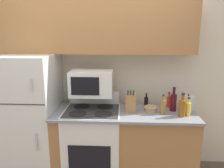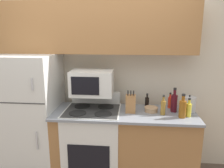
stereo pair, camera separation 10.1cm
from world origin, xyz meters
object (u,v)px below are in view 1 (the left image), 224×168
Objects in this scene: bottle_vinegar at (163,106)px; kettle at (188,103)px; bottle_hot_sauce at (169,101)px; bottle_wine_red at (173,102)px; knife_block at (131,103)px; bottle_cooking_spray at (188,108)px; bottle_whiskey at (182,107)px; stove at (93,143)px; bowl at (151,109)px; refrigerator at (29,117)px; microwave at (92,83)px; bottle_soy_sauce at (146,101)px.

kettle is (0.33, 0.14, -0.00)m from bottle_vinegar.
bottle_wine_red is at bearing -79.20° from bottle_hot_sauce.
bottle_hot_sauce is (0.50, 0.20, -0.03)m from knife_block.
knife_block is 1.25× the size of bottle_cooking_spray.
bottle_vinegar is at bearing 161.82° from bottle_whiskey.
stove reaches higher than bowl.
bottle_whiskey is at bearing -5.80° from refrigerator.
refrigerator is at bearing 179.69° from bottle_wine_red.
bottle_hot_sauce is at bearing 3.95° from refrigerator.
bottle_wine_red is (0.53, 0.07, 0.01)m from knife_block.
refrigerator is 2.00m from bottle_cooking_spray.
bottle_whiskey is at bearing -25.17° from bowl.
stove is 5.48× the size of bottle_hot_sauce.
knife_block is (0.47, -0.01, 0.55)m from stove.
bottle_vinegar is at bearing -6.86° from knife_block.
knife_block is (0.49, -0.12, -0.22)m from microwave.
bottle_whiskey reaches higher than bottle_vinegar.
stove is 3.91× the size of bottle_whiskey.
microwave is at bearing 178.90° from kettle.
knife_block is 1.37× the size of bottle_hot_sauce.
bottle_soy_sauce is (-0.17, 0.26, -0.02)m from bottle_vinegar.
microwave is 1.04m from bottle_wine_red.
bottle_whiskey reaches higher than kettle.
microwave reaches higher than bottle_wine_red.
knife_block reaches higher than bottle_hot_sauce.
bottle_soy_sauce is (-0.32, 0.14, -0.05)m from bottle_wine_red.
bowl is at bearing -5.73° from microwave.
microwave is 2.61× the size of bottle_hot_sauce.
bottle_hot_sauce is (0.12, 0.25, -0.02)m from bottle_vinegar.
microwave is at bearing 2.73° from refrigerator.
stove is 3.99× the size of knife_block.
bowl is 0.80× the size of kettle.
microwave is at bearing 170.30° from bottle_cooking_spray.
bottle_vinegar is 0.36m from kettle.
bottle_soy_sauce is (0.70, 0.09, -0.26)m from microwave.
microwave is 1.90× the size of knife_block.
refrigerator reaches higher than bowl.
stove is 1.12m from bottle_hot_sauce.
bottle_whiskey is at bearing -71.33° from bottle_wine_red.
bowl is at bearing -147.29° from bottle_hot_sauce.
bottle_soy_sauce is (-0.29, 0.01, -0.01)m from bottle_hot_sauce.
refrigerator is at bearing -176.05° from bottle_hot_sauce.
bowl is at bearing -173.65° from kettle.
bottle_whiskey is at bearing -120.56° from kettle.
bottle_soy_sauce is at bearing 167.17° from kettle.
bottle_vinegar is at bearing -10.73° from microwave.
bottle_wine_red is at bearing -0.31° from refrigerator.
refrigerator reaches higher than stove.
bowl is 0.70× the size of bottle_vinegar.
knife_block reaches higher than kettle.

